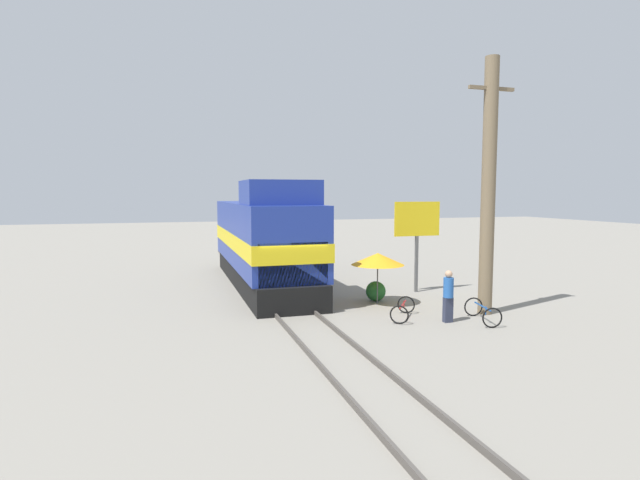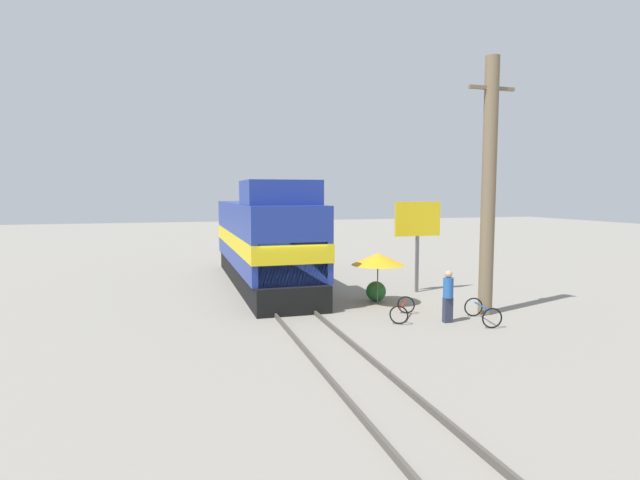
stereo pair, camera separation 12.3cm
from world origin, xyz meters
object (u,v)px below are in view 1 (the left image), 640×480
Objects in this scene: bicycle at (482,312)px; bicycle_spare at (403,309)px; billboard_sign at (417,224)px; person_bystander at (448,294)px; utility_pole at (488,187)px; vendor_umbrella at (378,259)px; locomotive at (264,242)px.

bicycle is 2.66m from bicycle_spare.
billboard_sign is 5.60m from person_bystander.
person_bystander is (-1.94, -0.70, -3.61)m from utility_pole.
billboard_sign reaches higher than bicycle_spare.
billboard_sign reaches higher than bicycle.
bicycle is (-0.30, -5.32, -2.64)m from billboard_sign.
vendor_umbrella is 0.52× the size of billboard_sign.
locomotive is 9.66m from person_bystander.
utility_pole reaches higher than billboard_sign.
bicycle is at bearing -56.59° from vendor_umbrella.
bicycle is 1.02× the size of bicycle_spare.
locomotive reaches higher than billboard_sign.
bicycle_spare is (-2.68, -4.13, -2.66)m from billboard_sign.
person_bystander is at bearing -60.52° from locomotive.
bicycle is (5.87, -8.66, -1.74)m from locomotive.
locomotive is at bearing -30.10° from bicycle_spare.
person_bystander is at bearing -160.24° from utility_pole.
utility_pole reaches higher than bicycle.
vendor_umbrella is at bearing 110.15° from person_bystander.
billboard_sign is (-0.49, 4.32, -1.59)m from utility_pole.
utility_pole is 4.42m from bicycle.
bicycle_spare is (3.49, -7.47, -1.76)m from locomotive.
utility_pole is 4.88m from vendor_umbrella.
vendor_umbrella is 2.76m from bicycle_spare.
utility_pole is at bearing -83.53° from billboard_sign.
vendor_umbrella reaches higher than bicycle.
billboard_sign is (2.63, 1.80, 1.20)m from vendor_umbrella.
vendor_umbrella is 1.21× the size of bicycle_spare.
bicycle_spare is at bearing 144.36° from person_bystander.
locomotive reaches higher than bicycle_spare.
utility_pole reaches higher than vendor_umbrella.
utility_pole is at bearing -148.54° from bicycle_spare.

